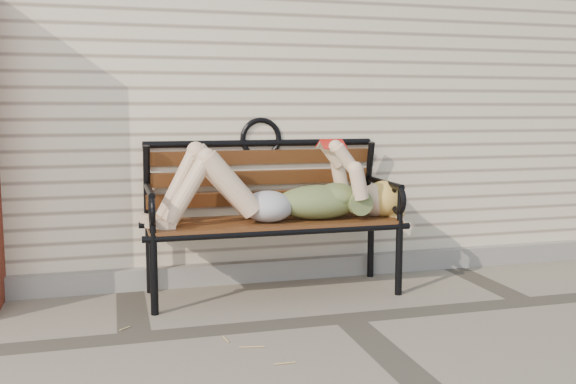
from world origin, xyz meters
name	(u,v)px	position (x,y,z in m)	size (l,w,h in m)	color
ground	(347,318)	(0.00, 0.00, 0.00)	(80.00, 80.00, 0.00)	#796F5D
house_wall	(246,85)	(0.00, 3.00, 1.50)	(8.00, 4.00, 3.00)	beige
foundation_strip	(302,268)	(0.00, 0.97, 0.07)	(8.00, 0.10, 0.15)	gray
garden_bench	(269,194)	(-0.30, 0.74, 0.67)	(1.85, 0.74, 1.20)	black
reading_woman	(277,191)	(-0.29, 0.59, 0.71)	(1.74, 0.40, 0.55)	#0A3847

